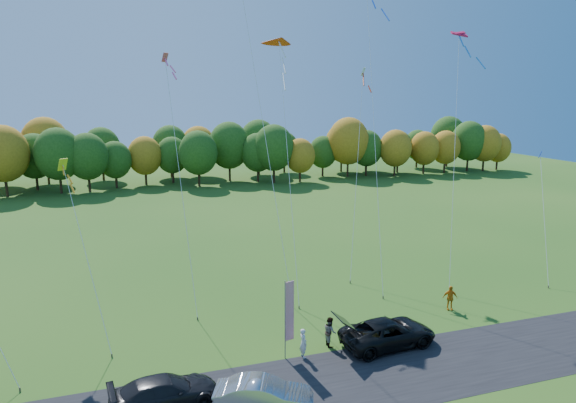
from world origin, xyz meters
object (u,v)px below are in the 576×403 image
object	(u,v)px
black_suv	(388,333)
person_east	(450,298)
silver_sedan	(264,395)
feather_flag	(289,310)

from	to	relation	value
black_suv	person_east	distance (m)	6.95
black_suv	silver_sedan	distance (m)	8.97
person_east	feather_flag	size ratio (longest dim) A/B	0.37
silver_sedan	feather_flag	size ratio (longest dim) A/B	1.01
silver_sedan	feather_flag	world-z (taller)	feather_flag
person_east	feather_flag	distance (m)	12.33
black_suv	silver_sedan	size ratio (longest dim) A/B	1.24
person_east	feather_flag	bearing A→B (deg)	-149.73
silver_sedan	person_east	bearing A→B (deg)	-43.80
black_suv	feather_flag	bearing A→B (deg)	80.44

